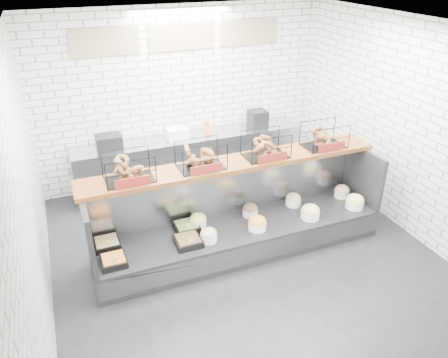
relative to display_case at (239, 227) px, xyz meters
name	(u,v)px	position (x,y,z in m)	size (l,w,h in m)	color
ground	(248,261)	(-0.01, -0.34, -0.33)	(5.50, 5.50, 0.00)	black
room_shell	(232,101)	(-0.01, 0.26, 1.73)	(5.02, 5.51, 3.01)	white
display_case	(239,227)	(0.00, 0.00, 0.00)	(4.00, 0.90, 1.20)	black
bagel_shelf	(234,154)	(-0.01, 0.18, 1.05)	(4.10, 0.50, 0.40)	#4D2810
prep_counter	(191,159)	(-0.02, 2.09, 0.14)	(4.00, 0.60, 1.20)	#93969B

